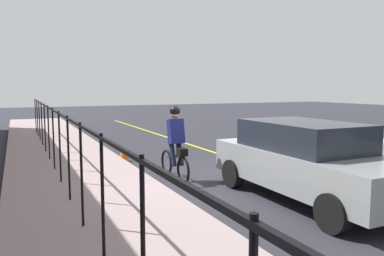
{
  "coord_description": "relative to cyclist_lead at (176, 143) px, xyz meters",
  "views": [
    {
      "loc": [
        -7.75,
        4.67,
        2.26
      ],
      "look_at": [
        2.87,
        -0.36,
        1.0
      ],
      "focal_mm": 35.04,
      "sensor_mm": 36.0,
      "label": 1
    }
  ],
  "objects": [
    {
      "name": "ground_plane",
      "position": [
        -0.62,
        -1.15,
        -0.91
      ],
      "size": [
        80.0,
        80.0,
        0.0
      ],
      "primitive_type": "plane",
      "color": "#27272F"
    },
    {
      "name": "lane_line_centre",
      "position": [
        -0.62,
        -2.75,
        -0.91
      ],
      "size": [
        36.0,
        0.12,
        0.01
      ],
      "primitive_type": "cube",
      "color": "yellow",
      "rests_on": "ground"
    },
    {
      "name": "cyclist_lead",
      "position": [
        0.0,
        0.0,
        0.0
      ],
      "size": [
        1.71,
        0.36,
        1.83
      ],
      "rotation": [
        0.0,
        0.0,
        0.01
      ],
      "color": "black",
      "rests_on": "ground"
    },
    {
      "name": "traffic_cone_near",
      "position": [
        2.89,
        0.54,
        -0.67
      ],
      "size": [
        0.36,
        0.36,
        0.49
      ],
      "primitive_type": "cone",
      "color": "#EA5714",
      "rests_on": "ground"
    },
    {
      "name": "iron_fence",
      "position": [
        0.38,
        2.65,
        0.39
      ],
      "size": [
        21.1,
        0.04,
        1.6
      ],
      "color": "black",
      "rests_on": "sidewalk"
    },
    {
      "name": "sidewalk",
      "position": [
        -0.62,
        2.25,
        -0.84
      ],
      "size": [
        40.0,
        3.2,
        0.15
      ],
      "primitive_type": "cube",
      "color": "gray",
      "rests_on": "ground"
    },
    {
      "name": "parked_sedan_rear",
      "position": [
        -2.67,
        -1.74,
        -0.09
      ],
      "size": [
        4.41,
        1.95,
        1.58
      ],
      "rotation": [
        0.0,
        0.0,
        3.13
      ],
      "color": "gray",
      "rests_on": "ground"
    }
  ]
}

